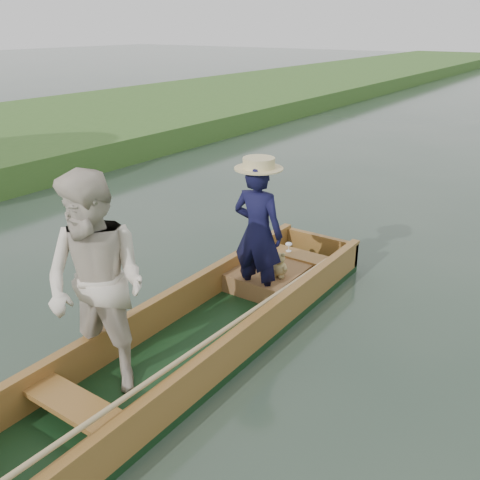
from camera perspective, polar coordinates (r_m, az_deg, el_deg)
The scene contains 2 objects.
ground at distance 5.56m, azimuth -3.61°, elevation -11.04°, with size 120.00×120.00×0.00m, color #283D30.
punt at distance 5.10m, azimuth -7.04°, elevation -5.34°, with size 1.34×5.10×2.01m.
Camera 1 is at (2.95, -3.61, 3.04)m, focal length 40.00 mm.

